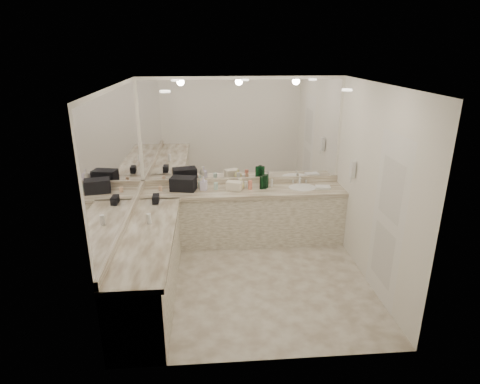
{
  "coord_description": "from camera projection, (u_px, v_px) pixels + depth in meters",
  "views": [
    {
      "loc": [
        -0.52,
        -4.73,
        3.01
      ],
      "look_at": [
        -0.11,
        0.4,
        1.15
      ],
      "focal_mm": 30.0,
      "sensor_mm": 36.0,
      "label": 1
    }
  ],
  "objects": [
    {
      "name": "wall_back",
      "position": [
        241.0,
        160.0,
        6.46
      ],
      "size": [
        3.2,
        0.02,
        2.6
      ],
      "primitive_type": "cube",
      "color": "white",
      "rests_on": "floor"
    },
    {
      "name": "backsplash_back",
      "position": [
        242.0,
        181.0,
        6.56
      ],
      "size": [
        3.2,
        0.04,
        0.1
      ],
      "primitive_type": "cube",
      "color": "beige",
      "rests_on": "vanity_back_top"
    },
    {
      "name": "amenity_bottle_8",
      "position": [
        216.0,
        186.0,
        6.3
      ],
      "size": [
        0.06,
        0.06,
        0.11
      ],
      "primitive_type": "cylinder",
      "color": "silver",
      "rests_on": "vanity_back_top"
    },
    {
      "name": "door",
      "position": [
        387.0,
        221.0,
        4.79
      ],
      "size": [
        0.02,
        0.82,
        2.1
      ],
      "primitive_type": "cube",
      "color": "white",
      "rests_on": "wall_right"
    },
    {
      "name": "wall_left",
      "position": [
        122.0,
        194.0,
        4.94
      ],
      "size": [
        0.02,
        3.0,
        2.6
      ],
      "primitive_type": "cube",
      "color": "white",
      "rests_on": "floor"
    },
    {
      "name": "lotion_left",
      "position": [
        149.0,
        219.0,
        5.06
      ],
      "size": [
        0.06,
        0.06,
        0.13
      ],
      "primitive_type": "cylinder",
      "color": "white",
      "rests_on": "vanity_left_top"
    },
    {
      "name": "amenity_bottle_6",
      "position": [
        240.0,
        183.0,
        6.41
      ],
      "size": [
        0.06,
        0.06,
        0.13
      ],
      "primitive_type": "cylinder",
      "color": "white",
      "rests_on": "vanity_back_top"
    },
    {
      "name": "soap_bottle_a",
      "position": [
        202.0,
        182.0,
        6.28
      ],
      "size": [
        0.1,
        0.1,
        0.22
      ],
      "primitive_type": "imported",
      "rotation": [
        0.0,
        0.0,
        0.23
      ],
      "color": "silver",
      "rests_on": "vanity_back_top"
    },
    {
      "name": "amenity_bottle_7",
      "position": [
        160.0,
        189.0,
        6.23
      ],
      "size": [
        0.06,
        0.06,
        0.08
      ],
      "primitive_type": "cylinder",
      "color": "#E0B28C",
      "rests_on": "vanity_back_top"
    },
    {
      "name": "mirror_back",
      "position": [
        242.0,
        131.0,
        6.29
      ],
      "size": [
        3.12,
        0.01,
        1.55
      ],
      "primitive_type": "cube",
      "color": "white",
      "rests_on": "wall_back"
    },
    {
      "name": "sink",
      "position": [
        302.0,
        188.0,
        6.39
      ],
      "size": [
        0.44,
        0.44,
        0.03
      ],
      "primitive_type": "cylinder",
      "color": "white",
      "rests_on": "vanity_back_top"
    },
    {
      "name": "soap_bottle_b",
      "position": [
        204.0,
        183.0,
        6.25
      ],
      "size": [
        0.12,
        0.12,
        0.22
      ],
      "primitive_type": "imported",
      "rotation": [
        0.0,
        0.0,
        -0.27
      ],
      "color": "white",
      "rests_on": "vanity_back_top"
    },
    {
      "name": "green_bottle_2",
      "position": [
        264.0,
        181.0,
        6.41
      ],
      "size": [
        0.07,
        0.07,
        0.18
      ],
      "primitive_type": "cylinder",
      "color": "#0C441F",
      "rests_on": "vanity_back_top"
    },
    {
      "name": "vanity_left_top",
      "position": [
        147.0,
        236.0,
        4.82
      ],
      "size": [
        0.64,
        2.42,
        0.06
      ],
      "primitive_type": "cube",
      "color": "beige",
      "rests_on": "vanity_left_base"
    },
    {
      "name": "green_bottle_0",
      "position": [
        265.0,
        182.0,
        6.31
      ],
      "size": [
        0.06,
        0.06,
        0.22
      ],
      "primitive_type": "cylinder",
      "color": "#0C441F",
      "rests_on": "vanity_back_top"
    },
    {
      "name": "amenity_bottle_1",
      "position": [
        246.0,
        184.0,
        6.39
      ],
      "size": [
        0.05,
        0.05,
        0.1
      ],
      "primitive_type": "cylinder",
      "color": "white",
      "rests_on": "vanity_back_top"
    },
    {
      "name": "black_toiletry_bag",
      "position": [
        183.0,
        183.0,
        6.25
      ],
      "size": [
        0.43,
        0.32,
        0.22
      ],
      "primitive_type": "cube",
      "rotation": [
        0.0,
        0.0,
        -0.21
      ],
      "color": "black",
      "rests_on": "vanity_back_top"
    },
    {
      "name": "amenity_bottle_4",
      "position": [
        230.0,
        185.0,
        6.31
      ],
      "size": [
        0.06,
        0.06,
        0.12
      ],
      "primitive_type": "cylinder",
      "color": "#3F3F4C",
      "rests_on": "vanity_back_top"
    },
    {
      "name": "vanity_back_top",
      "position": [
        243.0,
        191.0,
        6.32
      ],
      "size": [
        3.2,
        0.64,
        0.06
      ],
      "primitive_type": "cube",
      "color": "beige",
      "rests_on": "vanity_back_base"
    },
    {
      "name": "soap_bottle_c",
      "position": [
        240.0,
        184.0,
        6.32
      ],
      "size": [
        0.15,
        0.15,
        0.17
      ],
      "primitive_type": "imported",
      "rotation": [
        0.0,
        0.0,
        -0.19
      ],
      "color": "#DEDA87",
      "rests_on": "vanity_back_top"
    },
    {
      "name": "vanity_back_base",
      "position": [
        243.0,
        217.0,
        6.48
      ],
      "size": [
        3.2,
        0.6,
        0.84
      ],
      "primitive_type": "cube",
      "color": "silver",
      "rests_on": "floor"
    },
    {
      "name": "backsplash_left",
      "position": [
        127.0,
        220.0,
        5.06
      ],
      "size": [
        0.04,
        3.0,
        0.1
      ],
      "primitive_type": "cube",
      "color": "beige",
      "rests_on": "vanity_left_top"
    },
    {
      "name": "black_bag_spill",
      "position": [
        156.0,
        199.0,
        5.76
      ],
      "size": [
        0.09,
        0.2,
        0.11
      ],
      "primitive_type": "cube",
      "rotation": [
        0.0,
        0.0,
        0.02
      ],
      "color": "black",
      "rests_on": "vanity_left_top"
    },
    {
      "name": "floor",
      "position": [
        250.0,
        280.0,
        5.5
      ],
      "size": [
        3.2,
        3.2,
        0.0
      ],
      "primitive_type": "plane",
      "color": "beige",
      "rests_on": "ground"
    },
    {
      "name": "amenity_bottle_0",
      "position": [
        200.0,
        185.0,
        6.38
      ],
      "size": [
        0.05,
        0.05,
        0.1
      ],
      "primitive_type": "cylinder",
      "color": "silver",
      "rests_on": "vanity_back_top"
    },
    {
      "name": "wall_phone",
      "position": [
        353.0,
        169.0,
        5.81
      ],
      "size": [
        0.06,
        0.1,
        0.24
      ],
      "primitive_type": "cube",
      "color": "white",
      "rests_on": "wall_right"
    },
    {
      "name": "ceiling",
      "position": [
        252.0,
        85.0,
        4.61
      ],
      "size": [
        3.2,
        3.2,
        0.0
      ],
      "primitive_type": "plane",
      "color": "white",
      "rests_on": "floor"
    },
    {
      "name": "hand_towel",
      "position": [
        323.0,
        187.0,
        6.35
      ],
      "size": [
        0.24,
        0.18,
        0.04
      ],
      "primitive_type": "cube",
      "rotation": [
        0.0,
        0.0,
        -0.12
      ],
      "color": "white",
      "rests_on": "vanity_back_top"
    },
    {
      "name": "amenity_bottle_2",
      "position": [
        250.0,
        186.0,
        6.34
      ],
      "size": [
        0.04,
        0.04,
        0.09
      ],
      "primitive_type": "cylinder",
      "color": "#E0B28C",
      "rests_on": "vanity_back_top"
    },
    {
      "name": "cream_cosmetic_case",
      "position": [
        234.0,
        186.0,
        6.25
      ],
      "size": [
        0.27,
        0.21,
        0.14
      ],
      "primitive_type": "cube",
      "rotation": [
        0.0,
        0.0,
        -0.32
      ],
      "color": "#EDE2C7",
      "rests_on": "vanity_back_top"
    },
    {
      "name": "wall_right",
      "position": [
        374.0,
        188.0,
        5.18
      ],
      "size": [
        0.02,
        3.0,
        2.6
      ],
      "primitive_type": "cube",
      "color": "white",
      "rests_on": "floor"
    },
    {
      "name": "vanity_left_base",
      "position": [
        149.0,
        268.0,
        4.98
      ],
      "size": [
        0.6,
        2.4,
        0.84
      ],
      "primitive_type": "cube",
      "color": "silver",
      "rests_on": "floor"
    },
    {
      "name": "green_bottle_3",
      "position": [
        266.0,
        181.0,
        6.36
      ],
      "size": [
        0.07,
        0.07,
        0.22
      ],
      "primitive_type": "cylinder",
      "color": "#0C441F",
      "rests_on": "vanity_back_top"
    },
    {
      "name": "amenity_bottle_5",
      "position": [
        250.0,
        185.0,
        6.29
      ],
      "size": [
        0.06,
        0.06,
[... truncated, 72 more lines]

